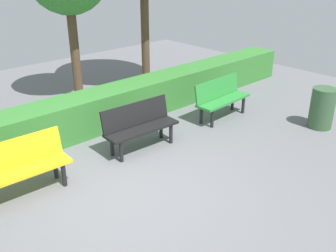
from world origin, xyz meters
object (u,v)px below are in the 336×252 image
Objects in this scene: bench_green at (221,97)px; bench_black at (140,124)px; trash_bin at (322,108)px; bench_yellow at (20,165)px.

bench_black is (2.24, -0.05, 0.00)m from bench_green.
bench_green reaches higher than trash_bin.
bench_green is 4.48m from bench_yellow.
bench_green is at bearing -57.30° from trash_bin.
bench_yellow is at bearing -18.29° from trash_bin.
bench_black is at bearing -3.68° from bench_green.
bench_green is 0.99× the size of bench_black.
bench_black is 2.24m from bench_yellow.
trash_bin is (-3.38, 1.82, -0.05)m from bench_black.
bench_green is 2.24m from bench_black.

